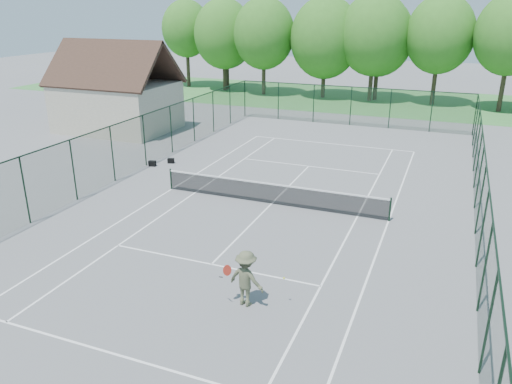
% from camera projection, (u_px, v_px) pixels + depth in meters
% --- Properties ---
extents(ground, '(140.00, 140.00, 0.00)m').
position_uv_depth(ground, '(271.00, 204.00, 23.82)').
color(ground, slate).
rests_on(ground, ground).
extents(grass_far, '(80.00, 16.00, 0.01)m').
position_uv_depth(grass_far, '(374.00, 100.00, 49.91)').
color(grass_far, '#40853D').
rests_on(grass_far, ground).
extents(court_lines, '(11.05, 23.85, 0.01)m').
position_uv_depth(court_lines, '(271.00, 204.00, 23.82)').
color(court_lines, white).
rests_on(court_lines, ground).
extents(tennis_net, '(11.08, 0.08, 1.10)m').
position_uv_depth(tennis_net, '(272.00, 193.00, 23.62)').
color(tennis_net, black).
rests_on(tennis_net, ground).
extents(fence_enclosure, '(18.05, 36.05, 3.02)m').
position_uv_depth(fence_enclosure, '(272.00, 173.00, 23.27)').
color(fence_enclosure, '#1D3A24').
rests_on(fence_enclosure, ground).
extents(utility_building, '(8.60, 6.27, 6.63)m').
position_uv_depth(utility_building, '(116.00, 88.00, 36.98)').
color(utility_building, beige).
rests_on(utility_building, ground).
extents(tree_line_far, '(39.40, 6.40, 9.70)m').
position_uv_depth(tree_line_far, '(380.00, 38.00, 47.80)').
color(tree_line_far, '#403023').
rests_on(tree_line_far, ground).
extents(sports_bag_a, '(0.44, 0.31, 0.33)m').
position_uv_depth(sports_bag_a, '(152.00, 163.00, 29.34)').
color(sports_bag_a, black).
rests_on(sports_bag_a, ground).
extents(sports_bag_b, '(0.43, 0.33, 0.30)m').
position_uv_depth(sports_bag_b, '(171.00, 161.00, 29.91)').
color(sports_bag_b, black).
rests_on(sports_bag_b, ground).
extents(tennis_player, '(1.99, 0.97, 1.85)m').
position_uv_depth(tennis_player, '(246.00, 278.00, 15.51)').
color(tennis_player, '#53573C').
rests_on(tennis_player, ground).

